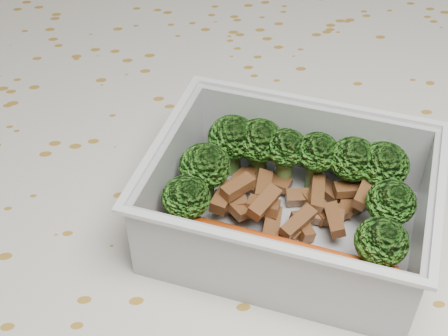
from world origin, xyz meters
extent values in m
cube|color=brown|center=(0.00, 0.00, 0.73)|extent=(1.40, 0.90, 0.04)
cube|color=beige|center=(0.00, 0.00, 0.75)|extent=(1.46, 0.96, 0.01)
cube|color=beige|center=(0.00, 0.48, 0.66)|extent=(1.46, 0.01, 0.18)
cube|color=silver|center=(0.03, -0.03, 0.76)|extent=(0.21, 0.19, 0.00)
cube|color=silver|center=(0.06, 0.02, 0.79)|extent=(0.16, 0.08, 0.06)
cube|color=silver|center=(0.00, -0.09, 0.79)|extent=(0.16, 0.08, 0.06)
cube|color=silver|center=(0.11, -0.07, 0.79)|extent=(0.06, 0.12, 0.06)
cube|color=silver|center=(-0.05, 0.00, 0.79)|extent=(0.06, 0.12, 0.06)
cube|color=silver|center=(0.06, 0.03, 0.82)|extent=(0.17, 0.08, 0.00)
cube|color=silver|center=(0.00, -0.10, 0.82)|extent=(0.17, 0.08, 0.00)
cube|color=silver|center=(0.11, -0.07, 0.82)|extent=(0.06, 0.12, 0.00)
cube|color=silver|center=(-0.05, 0.00, 0.82)|extent=(0.06, 0.12, 0.00)
cylinder|color=#608C3F|center=(0.00, 0.03, 0.77)|extent=(0.02, 0.02, 0.02)
ellipsoid|color=#438925|center=(0.00, 0.03, 0.79)|extent=(0.04, 0.04, 0.03)
cylinder|color=#608C3F|center=(0.02, 0.02, 0.77)|extent=(0.02, 0.02, 0.02)
ellipsoid|color=#438925|center=(0.02, 0.02, 0.79)|extent=(0.04, 0.04, 0.03)
cylinder|color=#608C3F|center=(0.04, 0.01, 0.77)|extent=(0.02, 0.02, 0.02)
ellipsoid|color=#438925|center=(0.04, 0.01, 0.80)|extent=(0.03, 0.03, 0.03)
cylinder|color=#608C3F|center=(0.06, 0.00, 0.77)|extent=(0.02, 0.02, 0.02)
ellipsoid|color=#438925|center=(0.06, 0.00, 0.79)|extent=(0.03, 0.03, 0.03)
cylinder|color=#608C3F|center=(0.08, -0.01, 0.77)|extent=(0.02, 0.02, 0.02)
ellipsoid|color=#438925|center=(0.08, -0.01, 0.79)|extent=(0.03, 0.03, 0.03)
cylinder|color=#608C3F|center=(0.10, -0.01, 0.77)|extent=(0.02, 0.02, 0.02)
ellipsoid|color=#438925|center=(0.10, -0.01, 0.79)|extent=(0.04, 0.04, 0.03)
cylinder|color=#608C3F|center=(-0.02, 0.00, 0.77)|extent=(0.02, 0.02, 0.02)
ellipsoid|color=#438925|center=(-0.02, 0.00, 0.79)|extent=(0.04, 0.04, 0.03)
cylinder|color=#608C3F|center=(0.09, -0.05, 0.77)|extent=(0.02, 0.02, 0.02)
ellipsoid|color=#438925|center=(0.09, -0.05, 0.79)|extent=(0.03, 0.03, 0.03)
cylinder|color=#608C3F|center=(-0.04, -0.03, 0.77)|extent=(0.02, 0.02, 0.02)
ellipsoid|color=#438925|center=(-0.04, -0.03, 0.79)|extent=(0.03, 0.03, 0.03)
cylinder|color=#608C3F|center=(0.08, -0.08, 0.77)|extent=(0.02, 0.02, 0.02)
ellipsoid|color=#438925|center=(0.08, -0.08, 0.79)|extent=(0.03, 0.03, 0.03)
cube|color=brown|center=(0.04, -0.04, 0.77)|extent=(0.01, 0.02, 0.01)
cube|color=brown|center=(0.00, -0.01, 0.77)|extent=(0.01, 0.02, 0.01)
cube|color=brown|center=(0.03, 0.00, 0.77)|extent=(0.03, 0.02, 0.01)
cube|color=brown|center=(0.04, -0.04, 0.77)|extent=(0.03, 0.03, 0.01)
cube|color=brown|center=(0.08, -0.02, 0.77)|extent=(0.03, 0.02, 0.01)
cube|color=brown|center=(0.07, -0.01, 0.77)|extent=(0.02, 0.03, 0.01)
cube|color=brown|center=(0.01, 0.01, 0.77)|extent=(0.03, 0.03, 0.01)
cube|color=brown|center=(0.05, -0.03, 0.77)|extent=(0.02, 0.03, 0.01)
cube|color=brown|center=(0.02, -0.04, 0.77)|extent=(0.02, 0.03, 0.01)
cube|color=brown|center=(0.02, -0.01, 0.78)|extent=(0.02, 0.03, 0.01)
cube|color=brown|center=(0.08, -0.03, 0.78)|extent=(0.02, 0.03, 0.01)
cube|color=brown|center=(0.04, -0.01, 0.77)|extent=(0.02, 0.01, 0.01)
cube|color=brown|center=(0.01, -0.03, 0.79)|extent=(0.03, 0.03, 0.01)
cube|color=brown|center=(0.00, -0.02, 0.79)|extent=(0.03, 0.02, 0.01)
cube|color=brown|center=(0.08, -0.02, 0.78)|extent=(0.03, 0.01, 0.01)
cube|color=brown|center=(0.01, 0.01, 0.77)|extent=(0.02, 0.03, 0.01)
cube|color=brown|center=(0.00, 0.00, 0.77)|extent=(0.02, 0.03, 0.01)
cube|color=brown|center=(0.06, -0.04, 0.78)|extent=(0.01, 0.03, 0.01)
cube|color=brown|center=(0.06, -0.03, 0.77)|extent=(0.03, 0.02, 0.01)
cube|color=brown|center=(0.04, -0.04, 0.78)|extent=(0.03, 0.03, 0.01)
cube|color=brown|center=(-0.01, -0.02, 0.77)|extent=(0.02, 0.03, 0.01)
cube|color=brown|center=(-0.01, -0.02, 0.78)|extent=(0.02, 0.03, 0.01)
cube|color=brown|center=(0.05, -0.02, 0.78)|extent=(0.02, 0.03, 0.01)
cube|color=brown|center=(0.08, -0.02, 0.77)|extent=(0.02, 0.03, 0.01)
cube|color=brown|center=(0.01, -0.03, 0.78)|extent=(0.02, 0.02, 0.01)
cylinder|color=#D04813|center=(0.02, -0.07, 0.77)|extent=(0.13, 0.08, 0.03)
sphere|color=#D04813|center=(0.08, -0.10, 0.77)|extent=(0.03, 0.03, 0.03)
sphere|color=#D04813|center=(-0.04, -0.04, 0.77)|extent=(0.03, 0.03, 0.03)
camera|label=1|loc=(-0.05, -0.32, 1.08)|focal=50.00mm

